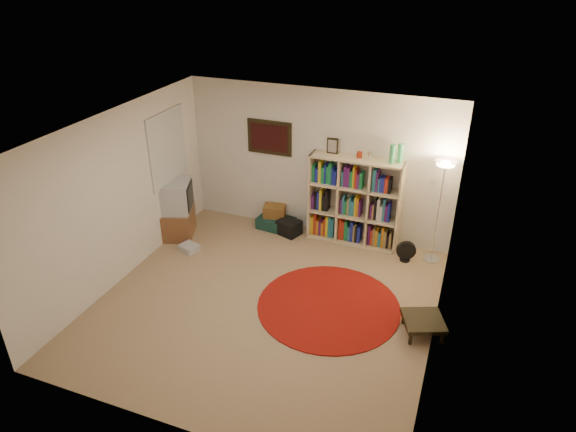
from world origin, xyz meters
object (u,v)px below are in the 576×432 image
(tv_stand, at_px, (178,210))
(side_table, at_px, (423,321))
(floor_fan, at_px, (406,251))
(bookshelf, at_px, (354,201))
(suitcase, at_px, (276,223))
(floor_lamp, at_px, (443,179))

(tv_stand, height_order, side_table, tv_stand)
(floor_fan, height_order, tv_stand, tv_stand)
(bookshelf, relative_size, floor_fan, 5.13)
(floor_fan, relative_size, suitcase, 0.53)
(bookshelf, bearing_deg, suitcase, -175.83)
(floor_fan, bearing_deg, floor_lamp, 10.76)
(floor_lamp, bearing_deg, side_table, -86.80)
(floor_lamp, distance_m, tv_stand, 4.33)
(bookshelf, height_order, side_table, bookshelf)
(suitcase, relative_size, side_table, 1.02)
(floor_lamp, xyz_separation_m, floor_fan, (-0.39, -0.19, -1.22))
(floor_fan, height_order, suitcase, floor_fan)
(suitcase, xyz_separation_m, side_table, (2.80, -1.92, 0.09))
(tv_stand, distance_m, suitcase, 1.71)
(floor_lamp, relative_size, tv_stand, 1.70)
(tv_stand, distance_m, side_table, 4.43)
(floor_lamp, bearing_deg, floor_fan, -153.77)
(bookshelf, relative_size, floor_lamp, 1.07)
(bookshelf, xyz_separation_m, side_table, (1.45, -2.00, -0.53))
(side_table, bearing_deg, floor_fan, 106.49)
(floor_fan, distance_m, suitcase, 2.33)
(bookshelf, xyz_separation_m, floor_fan, (0.96, -0.35, -0.55))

